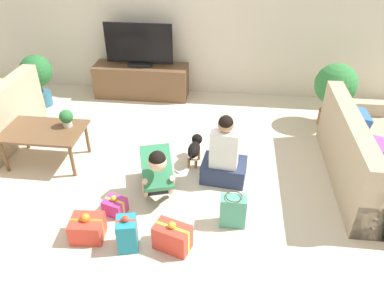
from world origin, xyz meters
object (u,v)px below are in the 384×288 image
potted_plant_corner_right (335,87)px  tabletop_plant (66,117)px  gift_box_b (115,206)px  gift_box_d (87,228)px  sofa_right (366,159)px  tv (139,47)px  person_kneeling (156,170)px  person_sitting (224,158)px  gift_box_c (127,233)px  dog (195,147)px  potted_plant_corner_left (37,75)px  tv_console (142,81)px  coffee_table (44,133)px  gift_bag_a (233,211)px  gift_box_a (172,237)px

potted_plant_corner_right → tabletop_plant: potted_plant_corner_right is taller
gift_box_b → gift_box_d: (-0.17, -0.37, 0.03)m
sofa_right → gift_box_d: sofa_right is taller
tv → person_kneeling: tv is taller
person_kneeling → gift_box_d: bearing=-144.8°
person_kneeling → person_sitting: (0.74, 0.36, -0.02)m
sofa_right → gift_box_c: size_ratio=4.97×
dog → potted_plant_corner_left: bearing=-20.1°
tv → dog: 2.25m
tv → potted_plant_corner_left: tv is taller
tv_console → potted_plant_corner_right: (3.01, -0.65, 0.33)m
tv_console → gift_box_b: bearing=-82.9°
dog → person_sitting: bearing=144.8°
coffee_table → tabletop_plant: tabletop_plant is taller
person_kneeling → dog: bearing=45.3°
gift_bag_a → gift_box_b: bearing=178.8°
gift_box_c → person_sitting: bearing=53.1°
sofa_right → dog: 2.05m
potted_plant_corner_left → gift_box_a: size_ratio=2.15×
gift_box_c → gift_box_d: size_ratio=1.20×
dog → gift_box_d: size_ratio=1.47×
gift_box_d → gift_bag_a: bearing=13.6°
gift_bag_a → person_sitting: bearing=99.6°
potted_plant_corner_left → gift_box_c: (2.17, -2.80, -0.36)m
person_sitting → tabletop_plant: size_ratio=4.02×
tv_console → tv: size_ratio=1.41×
tv_console → dog: (1.11, -1.84, -0.06)m
potted_plant_corner_left → potted_plant_corner_right: (4.56, -0.11, 0.07)m
potted_plant_corner_left → gift_bag_a: (3.17, -2.38, -0.35)m
tv_console → dog: bearing=-58.9°
potted_plant_corner_left → gift_bag_a: size_ratio=2.24×
potted_plant_corner_left → person_sitting: (3.05, -1.64, -0.21)m
gift_box_a → gift_box_d: (-0.86, 0.04, -0.02)m
person_sitting → gift_box_b: 1.36m
sofa_right → person_sitting: bearing=96.1°
coffee_table → gift_box_a: (1.81, -1.25, -0.28)m
potted_plant_corner_right → dog: size_ratio=1.91×
gift_box_a → gift_box_b: (-0.69, 0.41, -0.05)m
person_sitting → gift_bag_a: (0.13, -0.74, -0.13)m
gift_box_b → tabletop_plant: tabletop_plant is taller
tv_console → person_sitting: bearing=-55.5°
potted_plant_corner_left → tv_console: bearing=19.2°
person_kneeling → tv_console: bearing=89.3°
gift_box_b → tv_console: bearing=97.1°
tv_console → dog: tv_console is taller
gift_bag_a → gift_box_d: bearing=-166.4°
sofa_right → potted_plant_corner_right: bearing=6.2°
potted_plant_corner_left → person_sitting: bearing=-28.2°
gift_bag_a → dog: bearing=115.3°
potted_plant_corner_left → gift_bag_a: potted_plant_corner_left is taller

